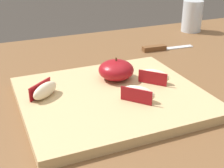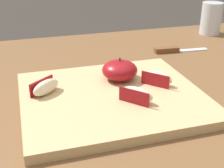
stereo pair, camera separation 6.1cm
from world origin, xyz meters
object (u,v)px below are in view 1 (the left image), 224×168
at_px(cutting_board, 112,97).
at_px(apple_wedge_left, 138,93).
at_px(apple_half_skin_up, 116,70).
at_px(apple_wedge_middle, 154,76).
at_px(apple_wedge_front, 45,90).
at_px(drinking_glass_water, 192,16).
at_px(paring_knife, 158,48).

distance_m(cutting_board, apple_wedge_left, 0.06).
height_order(apple_half_skin_up, apple_wedge_middle, apple_half_skin_up).
distance_m(apple_wedge_front, drinking_glass_water, 0.68).
distance_m(apple_wedge_middle, apple_wedge_left, 0.09).
bearing_deg(apple_half_skin_up, paring_knife, 39.99).
xyz_separation_m(apple_wedge_front, paring_knife, (0.37, 0.20, -0.03)).
distance_m(apple_wedge_middle, paring_knife, 0.27).
distance_m(cutting_board, apple_half_skin_up, 0.08).
bearing_deg(apple_wedge_left, paring_knife, 53.06).
bearing_deg(paring_knife, apple_half_skin_up, -140.01).
bearing_deg(apple_wedge_middle, drinking_glass_water, 45.39).
relative_size(cutting_board, apple_wedge_left, 5.61).
bearing_deg(apple_wedge_front, apple_half_skin_up, 9.01).
xyz_separation_m(apple_wedge_middle, apple_wedge_left, (-0.07, -0.06, 0.00)).
relative_size(apple_half_skin_up, apple_wedge_middle, 1.22).
xyz_separation_m(paring_knife, drinking_glass_water, (0.21, 0.14, 0.05)).
bearing_deg(paring_knife, drinking_glass_water, 32.79).
bearing_deg(paring_knife, cutting_board, -136.07).
bearing_deg(apple_wedge_front, cutting_board, -15.84).
bearing_deg(apple_wedge_middle, apple_wedge_front, 174.40).
height_order(apple_wedge_left, apple_wedge_front, same).
height_order(apple_wedge_front, drinking_glass_water, drinking_glass_water).
height_order(apple_wedge_left, paring_knife, apple_wedge_left).
bearing_deg(drinking_glass_water, paring_knife, -147.21).
height_order(paring_knife, drinking_glass_water, drinking_glass_water).
relative_size(apple_half_skin_up, apple_wedge_front, 1.20).
distance_m(apple_wedge_left, apple_wedge_front, 0.18).
relative_size(apple_half_skin_up, apple_wedge_left, 1.21).
bearing_deg(drinking_glass_water, apple_wedge_middle, -134.61).
relative_size(cutting_board, apple_wedge_middle, 5.63).
xyz_separation_m(apple_wedge_middle, paring_knife, (0.15, 0.23, -0.03)).
distance_m(apple_wedge_front, paring_knife, 0.43).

